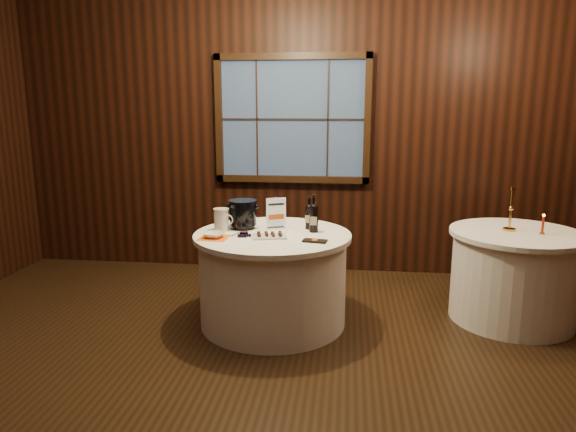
# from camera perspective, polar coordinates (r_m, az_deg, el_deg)

# --- Properties ---
(ground) EXTENTS (6.00, 6.00, 0.00)m
(ground) POSITION_cam_1_polar(r_m,az_deg,el_deg) (3.54, -4.14, -18.14)
(ground) COLOR black
(ground) RESTS_ON ground
(back_wall) EXTENTS (6.00, 0.10, 3.00)m
(back_wall) POSITION_cam_1_polar(r_m,az_deg,el_deg) (5.52, 0.49, 9.63)
(back_wall) COLOR black
(back_wall) RESTS_ON ground
(main_table) EXTENTS (1.28, 1.28, 0.77)m
(main_table) POSITION_cam_1_polar(r_m,az_deg,el_deg) (4.28, -1.71, -6.92)
(main_table) COLOR white
(main_table) RESTS_ON ground
(side_table) EXTENTS (1.08, 1.08, 0.77)m
(side_table) POSITION_cam_1_polar(r_m,az_deg,el_deg) (4.73, 23.75, -6.08)
(side_table) COLOR white
(side_table) RESTS_ON ground
(sign_stand) EXTENTS (0.16, 0.13, 0.27)m
(sign_stand) POSITION_cam_1_polar(r_m,az_deg,el_deg) (4.30, -1.38, -0.21)
(sign_stand) COLOR silver
(sign_stand) RESTS_ON main_table
(port_bottle_left) EXTENTS (0.07, 0.08, 0.28)m
(port_bottle_left) POSITION_cam_1_polar(r_m,az_deg,el_deg) (4.30, 2.39, 0.14)
(port_bottle_left) COLOR black
(port_bottle_left) RESTS_ON main_table
(port_bottle_right) EXTENTS (0.07, 0.08, 0.31)m
(port_bottle_right) POSITION_cam_1_polar(r_m,az_deg,el_deg) (4.19, 2.88, 0.01)
(port_bottle_right) COLOR black
(port_bottle_right) RESTS_ON main_table
(ice_bucket) EXTENTS (0.24, 0.24, 0.24)m
(ice_bucket) POSITION_cam_1_polar(r_m,az_deg,el_deg) (4.33, -5.03, 0.27)
(ice_bucket) COLOR black
(ice_bucket) RESTS_ON main_table
(chocolate_plate) EXTENTS (0.30, 0.23, 0.04)m
(chocolate_plate) POSITION_cam_1_polar(r_m,az_deg,el_deg) (4.04, -2.08, -2.16)
(chocolate_plate) COLOR white
(chocolate_plate) RESTS_ON main_table
(chocolate_box) EXTENTS (0.20, 0.12, 0.02)m
(chocolate_box) POSITION_cam_1_polar(r_m,az_deg,el_deg) (3.91, 3.00, -2.78)
(chocolate_box) COLOR black
(chocolate_box) RESTS_ON main_table
(grape_bunch) EXTENTS (0.17, 0.08, 0.04)m
(grape_bunch) POSITION_cam_1_polar(r_m,az_deg,el_deg) (4.06, -4.93, -2.07)
(grape_bunch) COLOR black
(grape_bunch) RESTS_ON main_table
(glass_pitcher) EXTENTS (0.17, 0.13, 0.19)m
(glass_pitcher) POSITION_cam_1_polar(r_m,az_deg,el_deg) (4.27, -7.40, -0.38)
(glass_pitcher) COLOR silver
(glass_pitcher) RESTS_ON main_table
(orange_napkin) EXTENTS (0.23, 0.23, 0.00)m
(orange_napkin) POSITION_cam_1_polar(r_m,az_deg,el_deg) (4.06, -8.23, -2.40)
(orange_napkin) COLOR orange
(orange_napkin) RESTS_ON main_table
(cracker_bowl) EXTENTS (0.19, 0.19, 0.04)m
(cracker_bowl) POSITION_cam_1_polar(r_m,az_deg,el_deg) (4.06, -8.24, -2.12)
(cracker_bowl) COLOR white
(cracker_bowl) RESTS_ON orange_napkin
(brass_candlestick) EXTENTS (0.10, 0.10, 0.37)m
(brass_candlestick) POSITION_cam_1_polar(r_m,az_deg,el_deg) (4.61, 23.49, 0.12)
(brass_candlestick) COLOR #BD8C3B
(brass_candlestick) RESTS_ON side_table
(red_candle) EXTENTS (0.05, 0.05, 0.17)m
(red_candle) POSITION_cam_1_polar(r_m,az_deg,el_deg) (4.60, 26.45, -1.04)
(red_candle) COLOR #BD8C3B
(red_candle) RESTS_ON side_table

